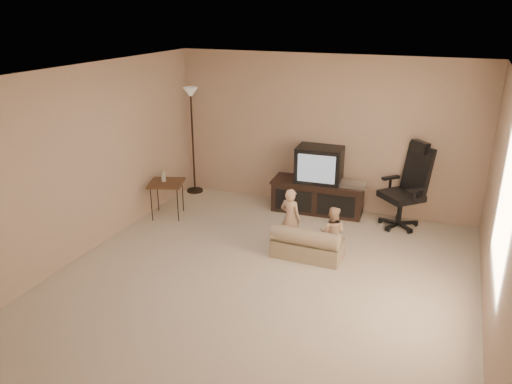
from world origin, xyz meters
TOP-DOWN VIEW (x-y plane):
  - floor at (0.00, 0.00)m, footprint 5.50×5.50m
  - room_shell at (0.00, 0.00)m, footprint 5.50×5.50m
  - tv_stand at (0.03, 2.49)m, footprint 1.55×0.65m
  - office_chair at (1.40, 2.41)m, footprint 0.86×0.86m
  - side_table at (-2.16, 1.39)m, footprint 0.66×0.66m
  - floor_lamp at (-2.30, 2.55)m, footprint 0.29×0.29m
  - child_sofa at (0.33, 0.87)m, footprint 0.93×0.53m
  - toddler_left at (0.01, 1.08)m, footprint 0.36×0.29m
  - toddler_right at (0.63, 0.98)m, footprint 0.36×0.21m

SIDE VIEW (x-z plane):
  - floor at x=0.00m, z-range 0.00..0.00m
  - child_sofa at x=0.33m, z-range -0.04..0.41m
  - toddler_right at x=0.63m, z-range 0.00..0.73m
  - toddler_left at x=0.01m, z-range 0.00..0.86m
  - tv_stand at x=0.03m, z-range -0.09..0.99m
  - office_chair at x=1.40m, z-range -0.19..1.14m
  - side_table at x=-2.16m, z-range 0.17..0.94m
  - floor_lamp at x=-2.30m, z-range 0.43..2.31m
  - room_shell at x=0.00m, z-range -1.23..4.27m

